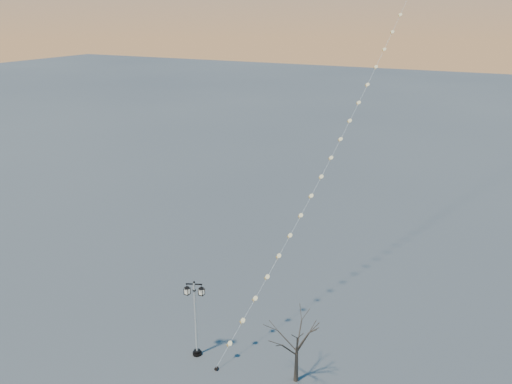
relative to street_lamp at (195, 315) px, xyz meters
The scene contains 4 objects.
ground 2.89m from the street_lamp, 88.94° to the right, with size 300.00×300.00×0.00m, color #4B4D4C.
street_lamp is the anchor object (origin of this frame).
bare_tree 5.62m from the street_lamp, ahead, with size 2.23×2.23×3.69m.
kite_train 22.91m from the street_lamp, 73.52° to the left, with size 7.42×35.66×34.53m.
Camera 1 is at (13.09, -17.80, 17.71)m, focal length 35.65 mm.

